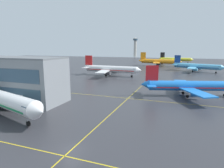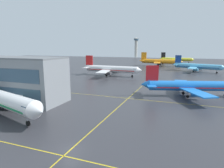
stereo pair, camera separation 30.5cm
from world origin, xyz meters
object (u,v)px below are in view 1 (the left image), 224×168
at_px(airliner_far_right_stand, 159,61).
at_px(control_tower, 135,46).
at_px(airliner_distant_taxiway, 175,59).
at_px(airliner_far_left_stand, 196,66).
at_px(airliner_second_row, 190,86).
at_px(airliner_third_row, 110,69).

relative_size(airliner_far_right_stand, control_tower, 1.18).
bearing_deg(airliner_distant_taxiway, airliner_far_left_stand, -77.28).
height_order(airliner_distant_taxiway, control_tower, control_tower).
height_order(airliner_second_row, airliner_distant_taxiway, airliner_distant_taxiway).
bearing_deg(airliner_distant_taxiway, airliner_third_row, -105.79).
distance_m(airliner_far_right_stand, control_tower, 172.60).
bearing_deg(airliner_second_row, airliner_third_row, 140.28).
bearing_deg(airliner_far_right_stand, airliner_second_row, -77.93).
xyz_separation_m(airliner_second_row, airliner_third_row, (-44.21, 36.74, 0.40)).
distance_m(airliner_second_row, airliner_far_right_stand, 113.47).
xyz_separation_m(airliner_far_right_stand, airliner_distant_taxiway, (12.62, 42.82, -0.34)).
xyz_separation_m(airliner_second_row, control_tower, (-85.43, 271.37, 16.35)).
bearing_deg(airliner_second_row, airliner_far_left_stand, 85.37).
bearing_deg(control_tower, airliner_second_row, -72.53).
distance_m(airliner_third_row, airliner_far_right_stand, 77.00).
bearing_deg(airliner_far_right_stand, airliner_distant_taxiway, 73.58).
bearing_deg(airliner_far_left_stand, control_tower, 115.24).
bearing_deg(airliner_third_row, airliner_far_right_stand, 74.57).
xyz_separation_m(airliner_far_left_stand, control_tower, (-91.67, 194.43, 16.21)).
height_order(airliner_far_left_stand, control_tower, control_tower).
height_order(airliner_second_row, airliner_far_right_stand, airliner_far_right_stand).
bearing_deg(airliner_second_row, control_tower, 107.47).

